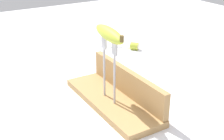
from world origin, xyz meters
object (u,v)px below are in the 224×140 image
object	(u,v)px
banana_raised_center	(109,34)
fork_fallen_near	(117,47)
banana_chunk_near	(135,46)
fork_stand_center	(109,65)

from	to	relation	value
banana_raised_center	fork_fallen_near	world-z (taller)	banana_raised_center
banana_chunk_near	fork_stand_center	bearing A→B (deg)	-43.87
fork_stand_center	fork_fallen_near	bearing A→B (deg)	145.27
fork_stand_center	fork_fallen_near	size ratio (longest dim) A/B	1.33
fork_stand_center	banana_raised_center	size ratio (longest dim) A/B	1.11
banana_raised_center	fork_stand_center	bearing A→B (deg)	-5.78
fork_stand_center	banana_chunk_near	bearing A→B (deg)	136.13
fork_fallen_near	banana_chunk_near	size ratio (longest dim) A/B	2.93
fork_fallen_near	banana_raised_center	bearing A→B (deg)	-34.74
fork_stand_center	banana_raised_center	bearing A→B (deg)	174.22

